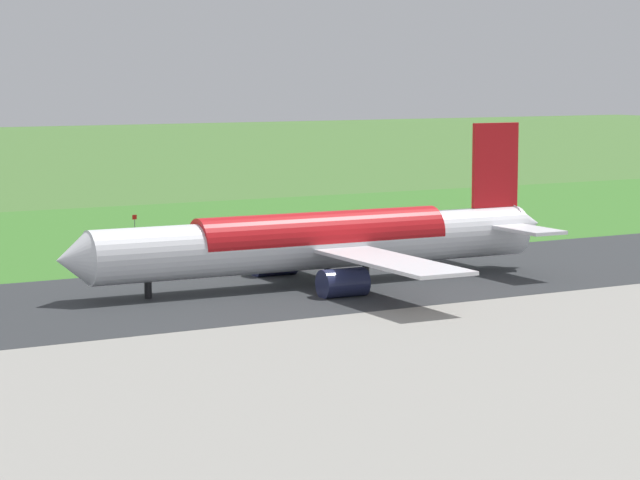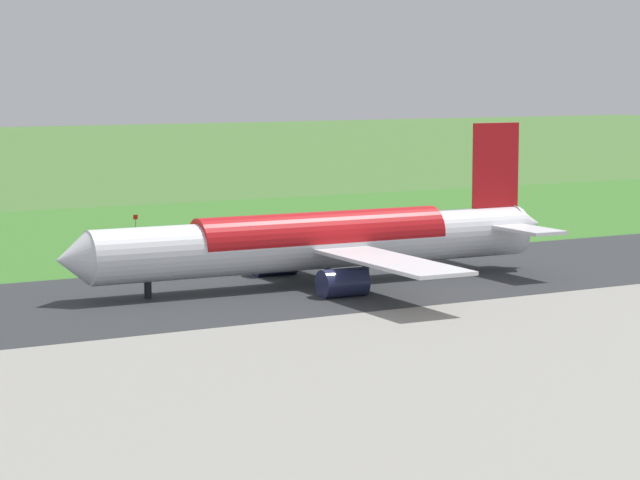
# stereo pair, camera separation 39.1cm
# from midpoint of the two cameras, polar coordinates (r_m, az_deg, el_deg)

# --- Properties ---
(ground_plane) EXTENTS (800.00, 800.00, 0.00)m
(ground_plane) POSITION_cam_midpoint_polar(r_m,az_deg,el_deg) (134.52, 1.32, -1.81)
(ground_plane) COLOR #477233
(runway_asphalt) EXTENTS (600.00, 31.49, 0.06)m
(runway_asphalt) POSITION_cam_midpoint_polar(r_m,az_deg,el_deg) (134.51, 1.32, -1.80)
(runway_asphalt) COLOR #2D3033
(runway_asphalt) RESTS_ON ground
(grass_verge_foreground) EXTENTS (600.00, 80.00, 0.04)m
(grass_verge_foreground) POSITION_cam_midpoint_polar(r_m,az_deg,el_deg) (173.43, -6.17, 0.18)
(grass_verge_foreground) COLOR #3C782B
(grass_verge_foreground) RESTS_ON ground
(airliner_main) EXTENTS (54.08, 44.18, 15.88)m
(airliner_main) POSITION_cam_midpoint_polar(r_m,az_deg,el_deg) (132.41, 0.23, -0.05)
(airliner_main) COLOR white
(airliner_main) RESTS_ON ground
(no_stopping_sign) EXTENTS (0.60, 0.10, 2.91)m
(no_stopping_sign) POSITION_cam_midpoint_polar(r_m,az_deg,el_deg) (172.51, -7.86, 0.69)
(no_stopping_sign) COLOR slate
(no_stopping_sign) RESTS_ON ground
(traffic_cone_orange) EXTENTS (0.40, 0.40, 0.55)m
(traffic_cone_orange) POSITION_cam_midpoint_polar(r_m,az_deg,el_deg) (167.02, -9.29, -0.05)
(traffic_cone_orange) COLOR orange
(traffic_cone_orange) RESTS_ON ground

